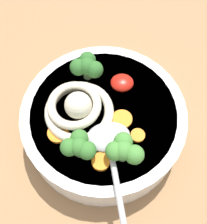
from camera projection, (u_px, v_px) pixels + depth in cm
name	position (u px, v px, depth cm)	size (l,w,h in cm)	color
table_slab	(119.00, 121.00, 50.95)	(99.48, 99.48, 3.58)	#936D47
soup_bowl	(103.00, 122.00, 45.08)	(24.33, 24.33, 6.74)	white
noodle_pile	(78.00, 108.00, 40.92)	(10.89, 10.67, 4.38)	beige
soup_spoon	(110.00, 146.00, 38.91)	(6.69, 17.53, 1.60)	#B7B7BC
chili_sauce_dollop	(119.00, 83.00, 43.58)	(3.47, 3.12, 1.56)	#B2190F
broccoli_floret_center	(87.00, 66.00, 42.92)	(4.97, 4.28, 3.93)	#7A9E60
broccoli_floret_far	(125.00, 150.00, 36.94)	(4.98, 4.28, 3.94)	#7A9E60
broccoli_floret_beside_noodles	(79.00, 146.00, 37.30)	(4.73, 4.07, 3.74)	#7A9E60
carrot_slice_rear	(101.00, 162.00, 38.41)	(2.45, 2.45, 0.68)	orange
carrot_slice_beside_chili	(138.00, 135.00, 40.28)	(2.01, 2.01, 0.42)	orange
carrot_slice_front	(125.00, 119.00, 41.36)	(2.90, 2.90, 0.51)	orange
carrot_slice_extra_a	(58.00, 133.00, 40.35)	(2.95, 2.95, 0.59)	orange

